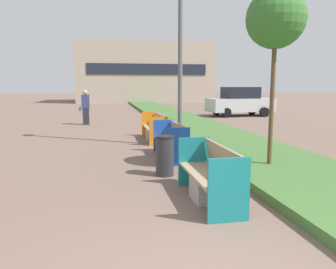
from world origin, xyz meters
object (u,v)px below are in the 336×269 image
Objects in this scene: litter_bin at (165,156)px; street_lamp_post at (180,12)px; pedestrian_walking at (85,107)px; parked_car_distant at (240,102)px; bench_teal_frame at (210,180)px; sapling_tree_near at (276,20)px; bench_orange_frame at (155,130)px; bench_blue_frame at (171,145)px.

litter_bin is 0.12× the size of street_lamp_post.
pedestrian_walking is 10.03m from parked_car_distant.
street_lamp_post is at bearing -127.15° from parked_car_distant.
bench_teal_frame is 16.33m from parked_car_distant.
litter_bin is 3.75m from sapling_tree_near.
bench_orange_frame is at bearing 111.91° from sapling_tree_near.
pedestrian_walking is 0.40× the size of parked_car_distant.
bench_teal_frame is 0.48× the size of sapling_tree_near.
bench_blue_frame reaches higher than litter_bin.
sapling_tree_near is at bearing -69.38° from street_lamp_post.
pedestrian_walking is at bearing -166.58° from parked_car_distant.
sapling_tree_near reaches higher than bench_blue_frame.
bench_orange_frame is 0.50× the size of parked_car_distant.
bench_blue_frame is at bearing 90.00° from bench_teal_frame.
litter_bin is 10.26m from pedestrian_walking.
litter_bin is 0.20× the size of parked_car_distant.
pedestrian_walking is (-4.61, 10.12, -2.44)m from sapling_tree_near.
pedestrian_walking is (-3.31, 6.67, -3.27)m from street_lamp_post.
sapling_tree_near is at bearing -65.50° from pedestrian_walking.
parked_car_distant is at bearing 57.58° from street_lamp_post.
street_lamp_post reaches higher than sapling_tree_near.
bench_blue_frame is 0.44× the size of parked_car_distant.
parked_car_distant is (7.31, 13.14, 0.48)m from litter_bin.
bench_blue_frame is 13.34m from parked_car_distant.
parked_car_distant is at bearing 60.90° from litter_bin.
litter_bin is at bearing -108.12° from street_lamp_post.
bench_orange_frame reaches higher than litter_bin.
bench_teal_frame is 3.86m from sapling_tree_near.
bench_blue_frame and bench_orange_frame have the same top height.
street_lamp_post is 1.89× the size of sapling_tree_near.
sapling_tree_near reaches higher than litter_bin.
bench_orange_frame is 4.04m from street_lamp_post.
litter_bin is (-0.48, 1.69, 0.07)m from bench_teal_frame.
street_lamp_post reaches higher than bench_blue_frame.
sapling_tree_near is (1.91, -4.75, 2.95)m from bench_orange_frame.
sapling_tree_near reaches higher than bench_teal_frame.
pedestrian_walking is at bearing 102.49° from litter_bin.
litter_bin is 0.22× the size of sapling_tree_near.
bench_orange_frame is at bearing 89.97° from bench_teal_frame.
pedestrian_walking is at bearing 102.98° from bench_teal_frame.
sapling_tree_near is (2.39, -0.11, 2.89)m from litter_bin.
bench_blue_frame is at bearing -90.07° from bench_orange_frame.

